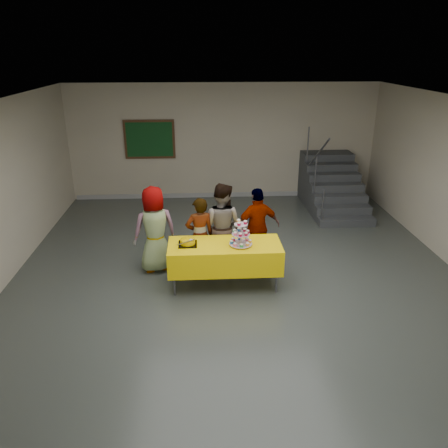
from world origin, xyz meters
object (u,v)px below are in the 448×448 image
at_px(bake_table, 225,256).
at_px(schoolchild_d, 258,227).
at_px(cupcake_stand, 241,236).
at_px(schoolchild_a, 155,229).
at_px(noticeboard, 150,139).
at_px(schoolchild_c, 221,226).
at_px(staircase, 331,187).
at_px(schoolchild_b, 200,236).
at_px(bear_cake, 188,241).

bearing_deg(bake_table, schoolchild_d, 50.08).
relative_size(cupcake_stand, schoolchild_a, 0.28).
bearing_deg(schoolchild_a, bake_table, 132.31).
relative_size(schoolchild_a, noticeboard, 1.21).
xyz_separation_m(schoolchild_a, schoolchild_c, (1.19, 0.08, 0.01)).
bearing_deg(schoolchild_d, schoolchild_c, -11.69).
bearing_deg(schoolchild_c, staircase, -109.03).
bearing_deg(schoolchild_b, schoolchild_c, -166.68).
xyz_separation_m(cupcake_stand, schoolchild_c, (-0.28, 0.80, -0.14)).
height_order(schoolchild_a, schoolchild_d, schoolchild_a).
bearing_deg(noticeboard, schoolchild_b, -73.60).
distance_m(schoolchild_d, staircase, 3.91).
height_order(bear_cake, schoolchild_d, schoolchild_d).
height_order(schoolchild_d, staircase, staircase).
bearing_deg(bake_table, cupcake_stand, -12.68).
relative_size(bear_cake, staircase, 0.15).
xyz_separation_m(schoolchild_d, staircase, (2.30, 3.16, -0.25)).
xyz_separation_m(schoolchild_a, schoolchild_d, (1.86, 0.12, -0.05)).
bearing_deg(bake_table, noticeboard, 109.15).
xyz_separation_m(bear_cake, schoolchild_c, (0.60, 0.72, -0.03)).
relative_size(cupcake_stand, staircase, 0.19).
bearing_deg(schoolchild_d, schoolchild_b, -2.30).
xyz_separation_m(schoolchild_d, noticeboard, (-2.31, 3.99, 0.86)).
xyz_separation_m(schoolchild_a, staircase, (4.16, 3.27, -0.30)).
bearing_deg(schoolchild_c, schoolchild_d, -152.89).
bearing_deg(schoolchild_a, schoolchild_d, 164.54).
distance_m(bear_cake, noticeboard, 4.93).
height_order(cupcake_stand, schoolchild_a, schoolchild_a).
xyz_separation_m(schoolchild_b, noticeboard, (-1.25, 4.23, 0.90)).
distance_m(bear_cake, staircase, 5.30).
xyz_separation_m(bake_table, staircase, (2.95, 3.93, -0.07)).
xyz_separation_m(bake_table, schoolchild_c, (-0.02, 0.74, 0.24)).
relative_size(bake_table, cupcake_stand, 4.22).
bearing_deg(cupcake_stand, schoolchild_b, 138.36).
bearing_deg(schoolchild_a, schoolchild_c, 164.74).
bearing_deg(schoolchild_b, noticeboard, -87.16).
height_order(cupcake_stand, schoolchild_b, schoolchild_b).
bearing_deg(schoolchild_c, cupcake_stand, 132.99).
distance_m(schoolchild_a, schoolchild_c, 1.20).
xyz_separation_m(bear_cake, staircase, (3.56, 3.92, -0.34)).
height_order(cupcake_stand, schoolchild_c, schoolchild_c).
bearing_deg(cupcake_stand, bear_cake, 175.02).
relative_size(bake_table, noticeboard, 1.45).
bearing_deg(noticeboard, cupcake_stand, -68.34).
height_order(cupcake_stand, noticeboard, noticeboard).
height_order(bear_cake, staircase, staircase).
relative_size(schoolchild_d, noticeboard, 1.14).
height_order(bear_cake, schoolchild_b, schoolchild_b).
relative_size(schoolchild_c, staircase, 0.67).
relative_size(schoolchild_a, staircase, 0.66).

